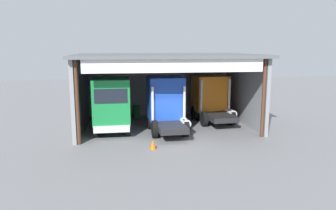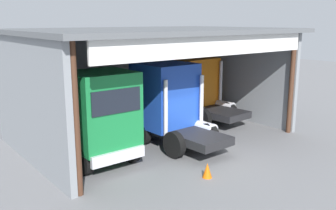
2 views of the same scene
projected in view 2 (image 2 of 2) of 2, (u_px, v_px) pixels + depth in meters
ground_plane at (209, 158)px, 15.89m from camera, size 80.00×80.00×0.00m
workshop_shed at (143, 63)px, 18.80m from camera, size 12.71×8.71×5.28m
truck_green_center_bay at (98, 116)px, 14.88m from camera, size 2.57×4.55×3.76m
truck_blue_yard_outside at (169, 103)px, 17.29m from camera, size 2.63×4.89×3.76m
truck_orange_right_bay at (195, 88)px, 21.64m from camera, size 2.88×5.00×3.56m
oil_drum at (86, 119)px, 20.22m from camera, size 0.58×0.58×0.95m
tool_cart at (185, 104)px, 23.74m from camera, size 0.90×0.60×1.00m
traffic_cone at (207, 170)px, 13.82m from camera, size 0.36×0.36×0.56m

